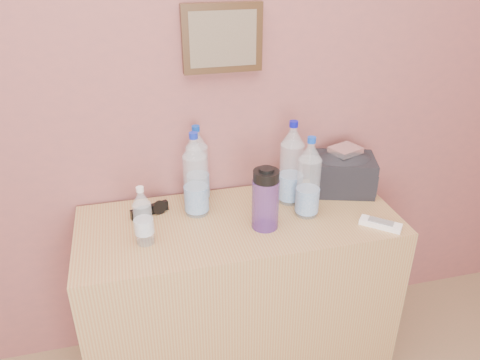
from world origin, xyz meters
name	(u,v)px	position (x,y,z in m)	size (l,w,h in m)	color
picture_frame	(222,38)	(0.31, 1.98, 1.40)	(0.30, 0.03, 0.25)	#382311
dresser	(239,296)	(0.31, 1.72, 0.38)	(1.23, 0.51, 0.77)	tan
pet_large_a	(196,179)	(0.16, 1.82, 0.92)	(0.09, 0.09, 0.34)	white
pet_large_b	(198,168)	(0.18, 1.92, 0.91)	(0.09, 0.09, 0.32)	white
pet_large_c	(291,167)	(0.54, 1.82, 0.92)	(0.09, 0.09, 0.35)	white
pet_large_d	(309,181)	(0.57, 1.70, 0.91)	(0.09, 0.09, 0.32)	white
pet_small	(143,219)	(-0.05, 1.66, 0.86)	(0.06, 0.06, 0.22)	silver
nalgene_bottle	(266,199)	(0.39, 1.66, 0.89)	(0.10, 0.10, 0.24)	#4F2C81
sunglasses	(150,210)	(-0.02, 1.85, 0.79)	(0.15, 0.06, 0.04)	black
ac_remote	(381,224)	(0.81, 1.55, 0.78)	(0.15, 0.05, 0.02)	white
toiletry_bag	(343,172)	(0.79, 1.85, 0.85)	(0.25, 0.18, 0.17)	black
foil_packet	(345,150)	(0.79, 1.85, 0.95)	(0.11, 0.10, 0.02)	silver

